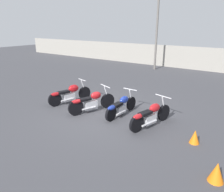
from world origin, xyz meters
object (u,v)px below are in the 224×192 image
motorcycle_slot_0 (70,94)px  motorcycle_slot_3 (150,115)px  light_pole_left (159,0)px  motorcycle_slot_1 (91,102)px  traffic_cone_far (217,172)px  motorcycle_slot_2 (121,106)px  traffic_cone_near (195,137)px

motorcycle_slot_0 → motorcycle_slot_3: same height
light_pole_left → motorcycle_slot_1: light_pole_left is taller
light_pole_left → traffic_cone_far: (6.82, -11.27, -4.85)m
motorcycle_slot_1 → motorcycle_slot_0: bearing=-168.3°
motorcycle_slot_2 → traffic_cone_near: motorcycle_slot_2 is taller
traffic_cone_near → traffic_cone_far: 1.69m
motorcycle_slot_1 → motorcycle_slot_2: 1.25m
motorcycle_slot_2 → motorcycle_slot_0: bearing=-176.0°
motorcycle_slot_3 → motorcycle_slot_2: bearing=-175.3°
motorcycle_slot_1 → traffic_cone_far: bearing=3.8°
light_pole_left → traffic_cone_near: size_ratio=21.23×
motorcycle_slot_2 → motorcycle_slot_1: bearing=-161.4°
light_pole_left → motorcycle_slot_0: size_ratio=4.20×
light_pole_left → motorcycle_slot_1: (1.79, -9.74, -4.67)m
motorcycle_slot_0 → motorcycle_slot_2: size_ratio=1.07×
motorcycle_slot_0 → motorcycle_slot_1: size_ratio=1.05×
traffic_cone_far → motorcycle_slot_1: bearing=163.0°
motorcycle_slot_3 → light_pole_left: bearing=128.0°
light_pole_left → traffic_cone_far: light_pole_left is taller
traffic_cone_near → traffic_cone_far: (0.89, -1.44, 0.03)m
motorcycle_slot_0 → motorcycle_slot_2: (2.70, 0.13, -0.04)m
traffic_cone_near → light_pole_left: bearing=121.1°
motorcycle_slot_2 → traffic_cone_far: 4.29m
light_pole_left → motorcycle_slot_1: bearing=-79.6°
traffic_cone_near → traffic_cone_far: bearing=-58.4°
traffic_cone_far → motorcycle_slot_0: bearing=164.8°
motorcycle_slot_1 → motorcycle_slot_3: (2.54, 0.16, -0.01)m
motorcycle_slot_0 → motorcycle_slot_1: (1.51, -0.24, -0.00)m
traffic_cone_near → motorcycle_slot_0: bearing=176.6°
motorcycle_slot_3 → traffic_cone_near: motorcycle_slot_3 is taller
light_pole_left → motorcycle_slot_0: bearing=-88.3°
motorcycle_slot_1 → traffic_cone_near: motorcycle_slot_1 is taller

